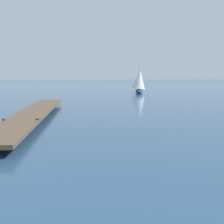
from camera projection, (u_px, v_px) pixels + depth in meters
floating_dock at (34, 113)px, 16.73m from camera, size 1.95×17.03×0.53m
distant_sailboat at (139, 82)px, 41.53m from camera, size 2.63×4.16×3.84m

